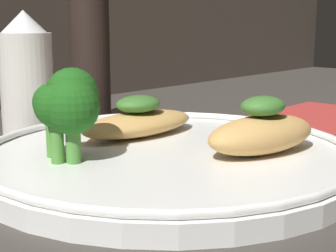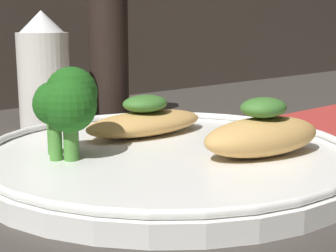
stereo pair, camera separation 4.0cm
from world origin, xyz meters
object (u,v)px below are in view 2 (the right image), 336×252
at_px(broccoli_bunch, 65,103).
at_px(pepper_grinder, 109,53).
at_px(plate, 168,156).
at_px(sauce_bottle, 42,74).

xyz_separation_m(broccoli_bunch, pepper_grinder, (0.15, 0.16, 0.02)).
bearing_deg(pepper_grinder, broccoli_bunch, -133.10).
height_order(plate, broccoli_bunch, broccoli_bunch).
xyz_separation_m(broccoli_bunch, sauce_bottle, (0.07, 0.16, 0.00)).
relative_size(plate, broccoli_bunch, 4.39).
bearing_deg(broccoli_bunch, pepper_grinder, 46.90).
bearing_deg(broccoli_bunch, sauce_bottle, 67.49).
bearing_deg(sauce_bottle, pepper_grinder, 0.00).
distance_m(plate, broccoli_bunch, 0.09).
height_order(broccoli_bunch, pepper_grinder, pepper_grinder).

